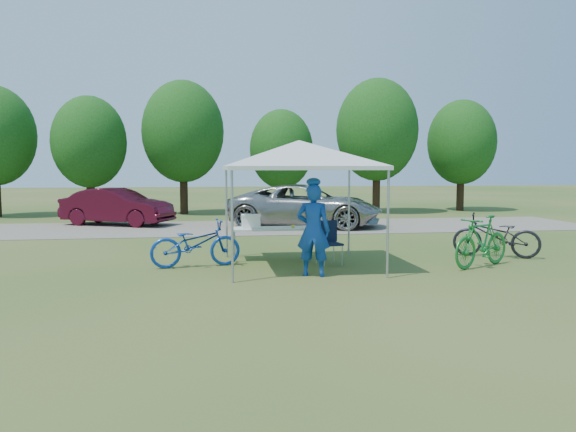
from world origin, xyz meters
The scene contains 14 objects.
ground centered at (0.00, 0.00, 0.00)m, with size 100.00×100.00×0.00m, color #2D5119.
gravel_strip centered at (0.00, 8.00, 0.01)m, with size 24.00×5.00×0.02m, color gray.
canopy centered at (0.00, 0.00, 2.65)m, with size 4.53×4.53×3.00m.
treeline centered at (-0.29, 14.05, 3.53)m, with size 24.89×4.28×6.30m.
folding_table centered at (-0.49, 1.06, 0.70)m, with size 1.81×0.76×0.75m.
folding_chair centered at (0.72, 0.30, 0.57)m, with size 0.58×0.61×0.96m.
cooler centered at (-0.95, 1.06, 0.90)m, with size 0.44×0.30×0.32m.
ice_cream_cup centered at (0.03, 1.01, 0.78)m, with size 0.08×0.08×0.06m, color gold.
cyclist centered at (0.11, -1.09, 0.92)m, with size 0.67×0.44×1.83m, color #123D96.
bike_blue centered at (-2.21, 0.29, 0.51)m, with size 0.68×1.94×1.02m, color #113A9A.
bike_green centered at (3.91, -0.61, 0.56)m, with size 0.52×1.86×1.12m, color #1C8130.
bike_dark centered at (4.89, 0.58, 0.53)m, with size 0.70×2.00×1.05m, color black.
minivan centered at (1.55, 7.92, 0.78)m, with size 2.52×5.47×1.52m, color #A2A19E.
sedan centered at (-5.25, 9.48, 0.70)m, with size 1.44×4.12×1.36m, color #450B1A.
Camera 1 is at (-1.96, -11.89, 2.16)m, focal length 35.00 mm.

